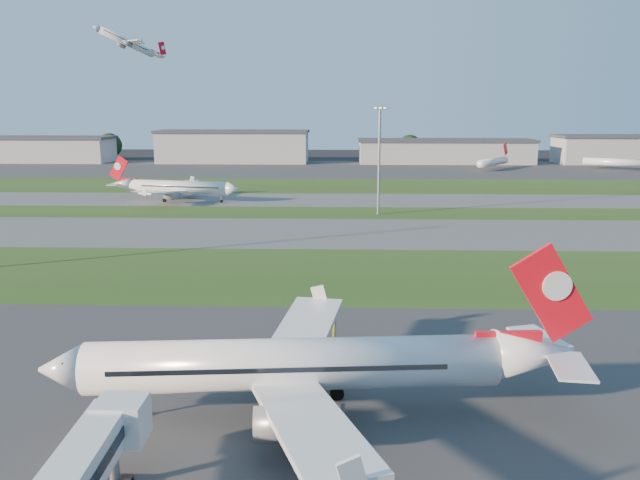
{
  "coord_description": "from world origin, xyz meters",
  "views": [
    {
      "loc": [
        5.63,
        -42.06,
        25.31
      ],
      "look_at": [
        2.88,
        44.39,
        7.0
      ],
      "focal_mm": 35.0,
      "sensor_mm": 36.0,
      "label": 1
    }
  ],
  "objects_px": {
    "light_mast_centre": "(379,153)",
    "airliner_parked": "(297,365)",
    "mini_jet_far": "(617,162)",
    "airliner_taxiing": "(178,188)",
    "mini_jet_near": "(493,162)"
  },
  "relations": [
    {
      "from": "airliner_taxiing",
      "to": "mini_jet_near",
      "type": "bearing_deg",
      "value": -127.87
    },
    {
      "from": "mini_jet_far",
      "to": "light_mast_centre",
      "type": "relative_size",
      "value": 1.01
    },
    {
      "from": "mini_jet_far",
      "to": "light_mast_centre",
      "type": "distance_m",
      "value": 157.25
    },
    {
      "from": "mini_jet_far",
      "to": "airliner_parked",
      "type": "bearing_deg",
      "value": -91.27
    },
    {
      "from": "airliner_taxiing",
      "to": "mini_jet_far",
      "type": "bearing_deg",
      "value": -138.35
    },
    {
      "from": "airliner_parked",
      "to": "mini_jet_far",
      "type": "bearing_deg",
      "value": 56.3
    },
    {
      "from": "mini_jet_near",
      "to": "airliner_taxiing",
      "type": "bearing_deg",
      "value": 167.07
    },
    {
      "from": "airliner_parked",
      "to": "light_mast_centre",
      "type": "height_order",
      "value": "light_mast_centre"
    },
    {
      "from": "mini_jet_near",
      "to": "mini_jet_far",
      "type": "xyz_separation_m",
      "value": [
        51.32,
        -0.27,
        0.0
      ]
    },
    {
      "from": "airliner_taxiing",
      "to": "mini_jet_near",
      "type": "xyz_separation_m",
      "value": [
        109.27,
        95.44,
        -0.6
      ]
    },
    {
      "from": "airliner_parked",
      "to": "light_mast_centre",
      "type": "relative_size",
      "value": 1.62
    },
    {
      "from": "light_mast_centre",
      "to": "airliner_parked",
      "type": "bearing_deg",
      "value": -97.11
    },
    {
      "from": "airliner_taxiing",
      "to": "light_mast_centre",
      "type": "xyz_separation_m",
      "value": [
        54.11,
        -19.97,
        10.93
      ]
    },
    {
      "from": "mini_jet_near",
      "to": "light_mast_centre",
      "type": "height_order",
      "value": "light_mast_centre"
    },
    {
      "from": "mini_jet_near",
      "to": "light_mast_centre",
      "type": "distance_m",
      "value": 128.43
    }
  ]
}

